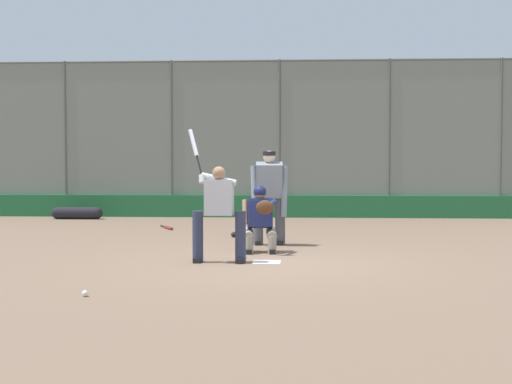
% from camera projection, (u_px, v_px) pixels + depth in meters
% --- Properties ---
extents(ground_plane, '(160.00, 160.00, 0.00)m').
position_uv_depth(ground_plane, '(267.00, 263.00, 11.03)').
color(ground_plane, '#7A604C').
extents(home_plate_marker, '(0.43, 0.43, 0.01)m').
position_uv_depth(home_plate_marker, '(267.00, 262.00, 11.03)').
color(home_plate_marker, white).
rests_on(home_plate_marker, ground_plane).
extents(backstop_fence, '(18.03, 0.08, 4.32)m').
position_uv_depth(backstop_fence, '(279.00, 135.00, 19.56)').
color(backstop_fence, '#515651').
rests_on(backstop_fence, ground_plane).
extents(padding_wall, '(17.59, 0.18, 0.61)m').
position_uv_depth(padding_wall, '(279.00, 206.00, 19.55)').
color(padding_wall, '#236638').
rests_on(padding_wall, ground_plane).
extents(bleachers_beyond, '(12.56, 1.95, 1.16)m').
position_uv_depth(bleachers_beyond, '(234.00, 199.00, 21.87)').
color(bleachers_beyond, slate).
rests_on(bleachers_beyond, ground_plane).
extents(batter_at_plate, '(0.97, 0.65, 2.09)m').
position_uv_depth(batter_at_plate, '(218.00, 210.00, 11.01)').
color(batter_at_plate, '#2D334C').
rests_on(batter_at_plate, ground_plane).
extents(catcher_behind_plate, '(0.62, 0.73, 1.15)m').
position_uv_depth(catcher_behind_plate, '(260.00, 218.00, 12.20)').
color(catcher_behind_plate, gray).
rests_on(catcher_behind_plate, ground_plane).
extents(umpire_home, '(0.72, 0.45, 1.76)m').
position_uv_depth(umpire_home, '(269.00, 194.00, 13.23)').
color(umpire_home, '#4C4C51').
rests_on(umpire_home, ground_plane).
extents(spare_bat_near_backstop, '(0.43, 0.75, 0.07)m').
position_uv_depth(spare_bat_near_backstop, '(168.00, 228.00, 16.29)').
color(spare_bat_near_backstop, black).
rests_on(spare_bat_near_backstop, ground_plane).
extents(fielding_glove_on_dirt, '(0.32, 0.24, 0.12)m').
position_uv_depth(fielding_glove_on_dirt, '(238.00, 234.00, 14.66)').
color(fielding_glove_on_dirt, black).
rests_on(fielding_glove_on_dirt, ground_plane).
extents(baseball_loose, '(0.07, 0.07, 0.07)m').
position_uv_depth(baseball_loose, '(85.00, 293.00, 8.32)').
color(baseball_loose, white).
rests_on(baseball_loose, ground_plane).
extents(equipment_bag_dugout_side, '(1.39, 0.32, 0.32)m').
position_uv_depth(equipment_bag_dugout_side, '(77.00, 213.00, 19.03)').
color(equipment_bag_dugout_side, black).
rests_on(equipment_bag_dugout_side, ground_plane).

